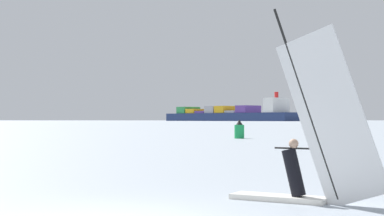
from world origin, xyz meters
TOP-DOWN VIEW (x-y plane):
  - windsurfer at (4.36, 1.20)m, footprint 2.88×2.71m
  - cargo_ship at (183.78, 605.92)m, footprint 111.23×172.56m
  - distant_headland at (-0.02, 1393.36)m, footprint 1026.44×387.94m
  - channel_buoy at (16.17, 43.03)m, footprint 0.95×0.95m

SIDE VIEW (x-z plane):
  - channel_buoy at x=16.17m, z-range -0.11..1.71m
  - windsurfer at x=4.36m, z-range -1.16..3.33m
  - cargo_ship at x=183.78m, z-range -7.67..21.87m
  - distant_headland at x=-0.02m, z-range 0.00..36.96m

